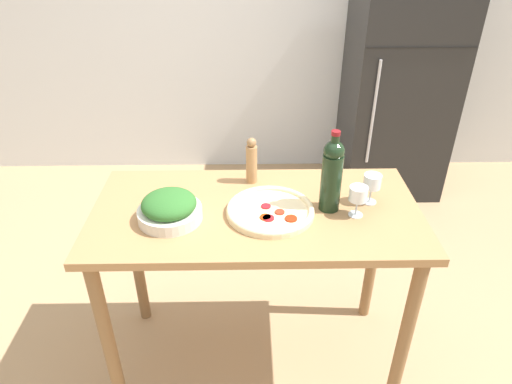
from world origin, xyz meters
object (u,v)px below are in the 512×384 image
object	(u,v)px
wine_bottle	(332,173)
wine_glass_far	(372,183)
wine_glass_near	(358,195)
pepper_mill	(252,161)
salad_bowl	(169,208)
refrigerator	(398,86)
homemade_pizza	(270,210)

from	to	relation	value
wine_bottle	wine_glass_far	distance (m)	0.19
wine_bottle	wine_glass_near	xyz separation A→B (m)	(0.10, -0.06, -0.07)
pepper_mill	salad_bowl	world-z (taller)	pepper_mill
refrigerator	wine_glass_far	size ratio (longest dim) A/B	12.70
wine_bottle	salad_bowl	distance (m)	0.65
wine_bottle	homemade_pizza	size ratio (longest dim) A/B	0.97
refrigerator	wine_glass_far	xyz separation A→B (m)	(-0.61, -1.67, 0.16)
pepper_mill	wine_glass_near	bearing A→B (deg)	-33.86
refrigerator	wine_bottle	size ratio (longest dim) A/B	4.81
refrigerator	salad_bowl	xyz separation A→B (m)	(-1.42, -1.78, 0.11)
refrigerator	wine_glass_far	bearing A→B (deg)	-110.09
refrigerator	pepper_mill	bearing A→B (deg)	-126.40
wine_bottle	wine_glass_near	world-z (taller)	wine_bottle
refrigerator	pepper_mill	xyz separation A→B (m)	(-1.10, -1.49, 0.17)
wine_glass_near	pepper_mill	size ratio (longest dim) A/B	0.61
refrigerator	pepper_mill	size ratio (longest dim) A/B	7.74
wine_bottle	salad_bowl	size ratio (longest dim) A/B	1.36
refrigerator	salad_bowl	distance (m)	2.28
wine_bottle	wine_glass_far	size ratio (longest dim) A/B	2.64
refrigerator	homemade_pizza	xyz separation A→B (m)	(-1.03, -1.75, 0.08)
salad_bowl	refrigerator	bearing A→B (deg)	51.40
refrigerator	wine_glass_near	xyz separation A→B (m)	(-0.69, -1.77, 0.16)
refrigerator	wine_glass_near	distance (m)	1.90
wine_glass_far	salad_bowl	xyz separation A→B (m)	(-0.81, -0.11, -0.04)
salad_bowl	wine_glass_near	bearing A→B (deg)	1.08
wine_glass_near	wine_glass_far	bearing A→B (deg)	50.71
homemade_pizza	salad_bowl	bearing A→B (deg)	-175.38
refrigerator	pepper_mill	distance (m)	1.86
wine_glass_far	salad_bowl	bearing A→B (deg)	-172.43
wine_bottle	wine_glass_near	distance (m)	0.13
salad_bowl	homemade_pizza	xyz separation A→B (m)	(0.39, 0.03, -0.04)
wine_glass_near	homemade_pizza	size ratio (longest dim) A/B	0.37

